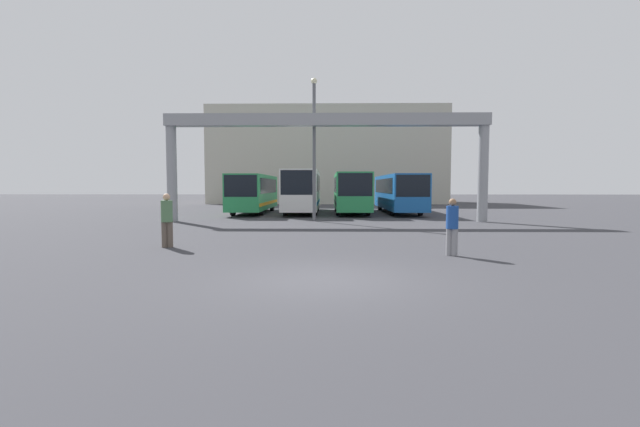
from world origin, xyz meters
TOP-DOWN VIEW (x-y plane):
  - ground_plane at (0.00, 0.00)m, footprint 200.00×200.00m
  - building_backdrop at (0.00, 46.38)m, footprint 28.68×12.00m
  - overhead_gantry at (0.00, 15.93)m, footprint 19.10×0.80m
  - bus_slot_0 at (-5.72, 24.03)m, footprint 2.43×10.47m
  - bus_slot_1 at (-1.91, 24.32)m, footprint 2.52×11.06m
  - bus_slot_2 at (1.91, 24.33)m, footprint 2.50×11.07m
  - bus_slot_3 at (5.72, 24.77)m, footprint 2.48×11.95m
  - pedestrian_near_left at (-5.47, 5.06)m, footprint 0.39×0.39m
  - pedestrian_near_right at (3.87, 3.46)m, footprint 0.36×0.36m
  - lamp_post at (-0.74, 16.27)m, footprint 0.36×0.36m

SIDE VIEW (x-z plane):
  - ground_plane at x=0.00m, z-range 0.00..0.00m
  - pedestrian_near_right at x=3.87m, z-range 0.05..1.80m
  - pedestrian_near_left at x=-5.47m, z-range 0.06..1.92m
  - bus_slot_0 at x=-5.72m, z-range 0.23..3.20m
  - bus_slot_3 at x=5.72m, z-range 0.23..3.21m
  - bus_slot_2 at x=1.91m, z-range 0.24..3.32m
  - bus_slot_1 at x=-1.91m, z-range 0.25..3.53m
  - lamp_post at x=-0.74m, z-range 0.36..8.90m
  - overhead_gantry at x=0.00m, z-range 1.95..8.32m
  - building_backdrop at x=0.00m, z-range 0.00..11.66m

